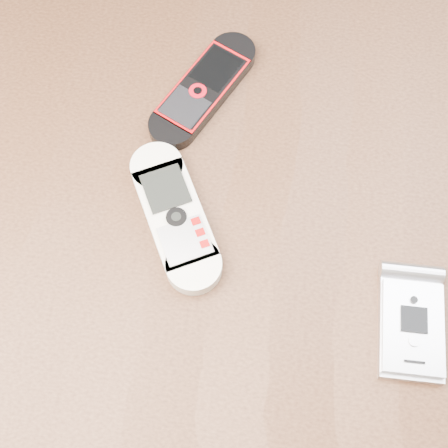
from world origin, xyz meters
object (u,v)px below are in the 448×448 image
at_px(nokia_white, 175,215).
at_px(motorola_razr, 412,325).
at_px(nokia_black_red, 203,89).
at_px(table, 219,267).

distance_m(nokia_white, motorola_razr, 0.22).
bearing_deg(motorola_razr, nokia_black_red, 133.19).
xyz_separation_m(table, nokia_white, (-0.04, 0.00, 0.11)).
height_order(nokia_black_red, motorola_razr, same).
bearing_deg(table, nokia_black_red, 102.54).
xyz_separation_m(nokia_black_red, motorola_razr, (0.20, -0.21, 0.00)).
height_order(table, motorola_razr, motorola_razr).
height_order(nokia_white, nokia_black_red, nokia_white).
bearing_deg(nokia_black_red, motorola_razr, -19.41).
distance_m(table, nokia_white, 0.12).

